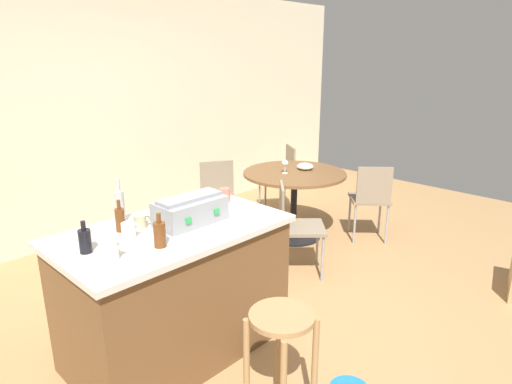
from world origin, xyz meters
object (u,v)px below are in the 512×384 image
(kitchen_island, at_px, (176,290))
(wooden_stool, at_px, (281,341))
(folding_chair_right, at_px, (371,196))
(folding_chair_far, at_px, (220,196))
(toolbox, at_px, (190,210))
(bottle_2, at_px, (160,234))
(cup_2, at_px, (225,195))
(cup_0, at_px, (140,222))
(serving_bowl, at_px, (305,166))
(bottle_1, at_px, (120,206))
(cup_3, at_px, (213,201))
(wine_glass, at_px, (285,163))
(cup_4, at_px, (129,231))
(folding_chair_near, at_px, (281,174))
(bottle_0, at_px, (120,219))
(bottle_3, at_px, (85,240))
(dining_table, at_px, (294,187))
(cup_1, at_px, (111,251))
(folding_chair_left, at_px, (295,222))

(kitchen_island, bearing_deg, wooden_stool, -87.11)
(kitchen_island, bearing_deg, folding_chair_right, 1.27)
(kitchen_island, xyz_separation_m, folding_chair_far, (1.42, 1.18, 0.07))
(toolbox, distance_m, bottle_2, 0.40)
(bottle_2, bearing_deg, cup_2, 23.16)
(wooden_stool, height_order, bottle_2, bottle_2)
(folding_chair_far, distance_m, cup_2, 1.40)
(cup_0, bearing_deg, toolbox, -29.07)
(folding_chair_far, distance_m, serving_bowl, 1.00)
(bottle_1, relative_size, cup_3, 2.64)
(kitchen_island, distance_m, cup_2, 0.78)
(wooden_stool, bearing_deg, serving_bowl, 35.68)
(wooden_stool, xyz_separation_m, toolbox, (0.09, 0.87, 0.51))
(bottle_1, height_order, wine_glass, bottle_1)
(cup_0, xyz_separation_m, cup_4, (-0.14, -0.10, 0.01))
(bottle_2, distance_m, serving_bowl, 2.65)
(serving_bowl, bearing_deg, folding_chair_near, 61.95)
(folding_chair_far, relative_size, cup_3, 7.88)
(bottle_0, distance_m, bottle_3, 0.33)
(bottle_1, relative_size, cup_4, 2.49)
(folding_chair_right, height_order, cup_2, cup_2)
(dining_table, xyz_separation_m, cup_4, (-2.37, -0.68, 0.38))
(folding_chair_right, height_order, cup_4, cup_4)
(cup_2, bearing_deg, cup_1, -164.11)
(kitchen_island, relative_size, bottle_3, 7.83)
(cup_0, bearing_deg, folding_chair_right, -1.64)
(folding_chair_far, xyz_separation_m, cup_3, (-0.99, -1.07, 0.43))
(cup_1, bearing_deg, kitchen_island, 17.90)
(kitchen_island, bearing_deg, folding_chair_left, 6.39)
(folding_chair_right, bearing_deg, cup_1, -175.93)
(folding_chair_near, height_order, wine_glass, wine_glass)
(toolbox, distance_m, serving_bowl, 2.26)
(folding_chair_near, xyz_separation_m, cup_0, (-2.75, -1.22, 0.44))
(bottle_3, bearing_deg, folding_chair_left, 3.70)
(toolbox, bearing_deg, wooden_stool, -95.90)
(wooden_stool, bearing_deg, cup_3, 68.96)
(cup_2, relative_size, cup_3, 1.03)
(cup_2, bearing_deg, toolbox, -159.76)
(cup_4, bearing_deg, folding_chair_right, 0.38)
(cup_3, distance_m, serving_bowl, 1.94)
(folding_chair_right, bearing_deg, wine_glass, 130.52)
(dining_table, distance_m, cup_2, 1.66)
(folding_chair_right, xyz_separation_m, bottle_3, (-3.13, -0.03, 0.47))
(folding_chair_left, bearing_deg, serving_bowl, 33.15)
(folding_chair_right, height_order, bottle_1, bottle_1)
(bottle_3, bearing_deg, cup_3, 4.20)
(bottle_3, relative_size, cup_3, 1.67)
(cup_0, xyz_separation_m, cup_2, (0.73, 0.01, 0.01))
(folding_chair_left, bearing_deg, folding_chair_right, -5.08)
(serving_bowl, bearing_deg, cup_0, -166.68)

